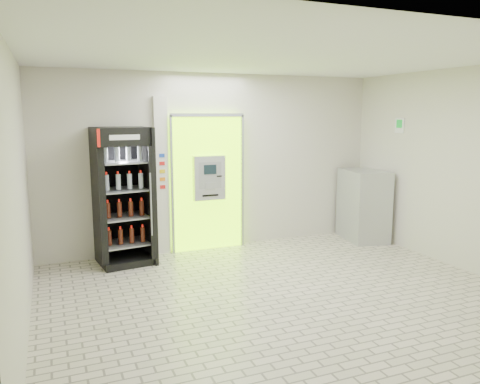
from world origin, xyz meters
TOP-DOWN VIEW (x-y plane):
  - ground at (0.00, 0.00)m, footprint 6.00×6.00m
  - room_shell at (0.00, 0.00)m, footprint 6.00×6.00m
  - atm_assembly at (-0.20, 2.41)m, footprint 1.30×0.24m
  - pillar at (-0.98, 2.45)m, footprint 0.22×0.11m
  - beverage_cooler at (-1.66, 2.14)m, footprint 0.88×0.83m
  - steel_cabinet at (2.67, 1.88)m, footprint 0.82×1.07m
  - exit_sign at (2.99, 1.40)m, footprint 0.02×0.22m

SIDE VIEW (x-z plane):
  - ground at x=0.00m, z-range 0.00..0.00m
  - steel_cabinet at x=2.67m, z-range 0.00..1.30m
  - beverage_cooler at x=-1.66m, z-range -0.04..2.08m
  - atm_assembly at x=-0.20m, z-range 0.01..2.34m
  - pillar at x=-0.98m, z-range 0.00..2.60m
  - room_shell at x=0.00m, z-range -1.16..4.84m
  - exit_sign at x=2.99m, z-range 1.99..2.25m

